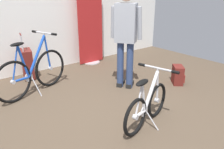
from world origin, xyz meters
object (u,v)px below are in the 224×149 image
object	(u,v)px
floor_banner_stand	(90,28)
folding_bike_foreground	(147,105)
backpack_on_floor	(178,75)
visitor_near_wall	(126,34)
rolling_suitcase	(27,64)
display_bike_left	(33,72)

from	to	relation	value
floor_banner_stand	folding_bike_foreground	size ratio (longest dim) A/B	1.84
floor_banner_stand	folding_bike_foreground	xyz separation A→B (m)	(-0.85, -2.48, -0.51)
floor_banner_stand	backpack_on_floor	bearing A→B (deg)	-75.09
floor_banner_stand	visitor_near_wall	bearing A→B (deg)	-101.57
rolling_suitcase	visitor_near_wall	bearing A→B (deg)	-50.97
rolling_suitcase	floor_banner_stand	bearing A→B (deg)	2.53
folding_bike_foreground	display_bike_left	xyz separation A→B (m)	(-0.73, 1.73, 0.08)
floor_banner_stand	backpack_on_floor	world-z (taller)	floor_banner_stand
visitor_near_wall	rolling_suitcase	bearing A→B (deg)	129.03
folding_bike_foreground	backpack_on_floor	distance (m)	1.48
display_bike_left	visitor_near_wall	distance (m)	1.56
floor_banner_stand	backpack_on_floor	xyz separation A→B (m)	(0.51, -1.93, -0.63)
floor_banner_stand	rolling_suitcase	world-z (taller)	floor_banner_stand
floor_banner_stand	folding_bike_foreground	distance (m)	2.68
folding_bike_foreground	visitor_near_wall	world-z (taller)	visitor_near_wall
visitor_near_wall	backpack_on_floor	size ratio (longest dim) A/B	4.96
folding_bike_foreground	floor_banner_stand	bearing A→B (deg)	71.12
folding_bike_foreground	rolling_suitcase	bearing A→B (deg)	103.58
display_bike_left	visitor_near_wall	bearing A→B (deg)	-28.83
display_bike_left	backpack_on_floor	distance (m)	2.41
floor_banner_stand	visitor_near_wall	xyz separation A→B (m)	(-0.30, -1.46, 0.12)
floor_banner_stand	rolling_suitcase	bearing A→B (deg)	-177.47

